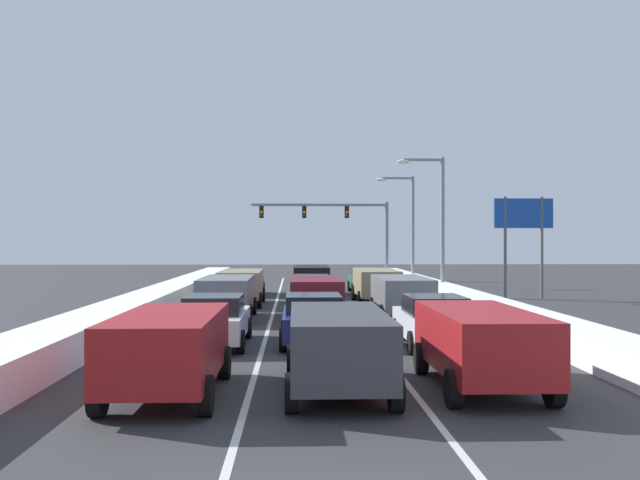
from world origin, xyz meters
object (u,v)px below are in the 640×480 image
(sedan_white_left_lane_second, at_px, (215,320))
(traffic_light_gantry, at_px, (339,220))
(street_lamp_right_near, at_px, (436,213))
(suv_gray_right_lane_third, at_px, (402,294))
(sedan_green_right_lane_fifth, at_px, (367,280))
(sedan_silver_center_lane_fourth, at_px, (311,291))
(suv_red_left_lane_nearest, at_px, (169,346))
(suv_red_right_lane_nearest, at_px, (480,341))
(suv_black_center_lane_fifth, at_px, (311,278))
(suv_maroon_center_lane_third, at_px, (316,295))
(roadside_sign_right, at_px, (524,224))
(suv_tan_right_lane_fourth, at_px, (376,283))
(suv_charcoal_center_lane_nearest, at_px, (338,344))
(suv_tan_left_lane_fourth, at_px, (241,284))
(street_lamp_right_mid, at_px, (407,219))
(suv_gray_left_lane_third, at_px, (227,294))
(sedan_green_left_lane_fifth, at_px, (246,282))
(sedan_navy_center_lane_second, at_px, (313,319))
(sedan_white_right_lane_second, at_px, (434,321))

(sedan_white_left_lane_second, relative_size, traffic_light_gantry, 0.41)
(traffic_light_gantry, distance_m, street_lamp_right_near, 17.60)
(suv_gray_right_lane_third, relative_size, sedan_green_right_lane_fifth, 1.09)
(sedan_silver_center_lane_fourth, xyz_separation_m, suv_red_left_lane_nearest, (-3.35, -18.80, 0.25))
(suv_red_right_lane_nearest, height_order, suv_black_center_lane_fifth, same)
(suv_maroon_center_lane_third, height_order, roadside_sign_right, roadside_sign_right)
(suv_black_center_lane_fifth, relative_size, street_lamp_right_near, 0.63)
(suv_tan_right_lane_fourth, distance_m, suv_black_center_lane_fifth, 5.84)
(suv_charcoal_center_lane_nearest, xyz_separation_m, street_lamp_right_near, (6.96, 24.25, 3.66))
(suv_tan_left_lane_fourth, height_order, street_lamp_right_near, street_lamp_right_near)
(street_lamp_right_mid, bearing_deg, suv_gray_left_lane_third, -117.33)
(suv_charcoal_center_lane_nearest, bearing_deg, traffic_light_gantry, 86.34)
(suv_charcoal_center_lane_nearest, bearing_deg, street_lamp_right_near, 73.99)
(suv_black_center_lane_fifth, distance_m, sedan_green_left_lane_fifth, 3.74)
(sedan_navy_center_lane_second, bearing_deg, sedan_green_right_lane_fifth, 79.58)
(sedan_white_right_lane_second, relative_size, suv_tan_right_lane_fourth, 0.92)
(street_lamp_right_mid, bearing_deg, suv_black_center_lane_fifth, -128.61)
(sedan_green_right_lane_fifth, bearing_deg, traffic_light_gantry, 92.87)
(suv_red_right_lane_nearest, xyz_separation_m, suv_tan_left_lane_fourth, (-6.54, 19.37, 0.00))
(suv_red_left_lane_nearest, height_order, suv_tan_left_lane_fourth, same)
(suv_gray_right_lane_third, height_order, suv_red_left_lane_nearest, same)
(suv_black_center_lane_fifth, bearing_deg, roadside_sign_right, -12.03)
(suv_tan_right_lane_fourth, relative_size, suv_tan_left_lane_fourth, 1.00)
(sedan_white_right_lane_second, xyz_separation_m, sedan_green_right_lane_fifth, (0.13, 20.72, 0.00))
(sedan_white_left_lane_second, bearing_deg, sedan_green_right_lane_fifth, 71.86)
(sedan_white_right_lane_second, distance_m, sedan_green_left_lane_fifth, 20.76)
(suv_charcoal_center_lane_nearest, relative_size, sedan_silver_center_lane_fourth, 1.09)
(sedan_white_left_lane_second, bearing_deg, suv_charcoal_center_lane_nearest, -63.56)
(suv_red_right_lane_nearest, bearing_deg, sedan_navy_center_lane_second, 117.24)
(sedan_silver_center_lane_fourth, bearing_deg, sedan_navy_center_lane_second, -91.13)
(sedan_white_left_lane_second, bearing_deg, traffic_light_gantry, 80.29)
(suv_charcoal_center_lane_nearest, height_order, roadside_sign_right, roadside_sign_right)
(sedan_green_right_lane_fifth, distance_m, sedan_green_left_lane_fifth, 7.14)
(sedan_navy_center_lane_second, bearing_deg, suv_gray_left_lane_third, 115.78)
(suv_tan_right_lane_fourth, relative_size, sedan_navy_center_lane_second, 1.09)
(sedan_green_right_lane_fifth, relative_size, suv_charcoal_center_lane_nearest, 0.92)
(suv_red_right_lane_nearest, bearing_deg, sedan_green_left_lane_fifth, 104.78)
(suv_red_right_lane_nearest, distance_m, suv_charcoal_center_lane_nearest, 3.06)
(sedan_white_left_lane_second, bearing_deg, sedan_white_right_lane_second, -3.51)
(suv_gray_left_lane_third, distance_m, roadside_sign_right, 17.95)
(suv_gray_right_lane_third, relative_size, suv_maroon_center_lane_third, 1.00)
(suv_red_right_lane_nearest, bearing_deg, traffic_light_gantry, 90.56)
(sedan_white_right_lane_second, height_order, suv_charcoal_center_lane_nearest, suv_charcoal_center_lane_nearest)
(sedan_navy_center_lane_second, xyz_separation_m, suv_gray_left_lane_third, (-3.27, 6.77, 0.25))
(sedan_white_right_lane_second, bearing_deg, sedan_white_left_lane_second, 176.49)
(suv_tan_right_lane_fourth, height_order, traffic_light_gantry, traffic_light_gantry)
(suv_gray_right_lane_third, height_order, sedan_green_right_lane_fifth, suv_gray_right_lane_third)
(sedan_silver_center_lane_fourth, xyz_separation_m, sedan_green_left_lane_fifth, (-3.59, 7.15, 0.00))
(sedan_white_right_lane_second, xyz_separation_m, suv_charcoal_center_lane_nearest, (-3.23, -6.22, 0.25))
(suv_red_left_lane_nearest, bearing_deg, traffic_light_gantry, 81.64)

